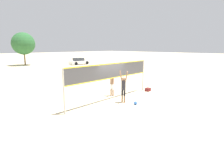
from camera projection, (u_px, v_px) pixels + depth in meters
ground_plane at (112, 100)px, 12.17m from camera, size 200.00×200.00×0.00m
volleyball_net at (112, 73)px, 11.82m from camera, size 7.48×0.09×2.55m
player_spiker at (123, 86)px, 11.41m from camera, size 0.28×0.70×2.11m
player_blocker at (112, 80)px, 12.94m from camera, size 0.28×0.72×2.23m
volleyball at (135, 103)px, 11.12m from camera, size 0.22×0.22×0.22m
gear_bag at (148, 90)px, 14.53m from camera, size 0.42×0.35×0.26m
parked_car_mid at (79, 62)px, 36.16m from camera, size 4.30×2.17×1.38m
tree_left_cluster at (23, 44)px, 33.99m from camera, size 4.31×4.31×6.38m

